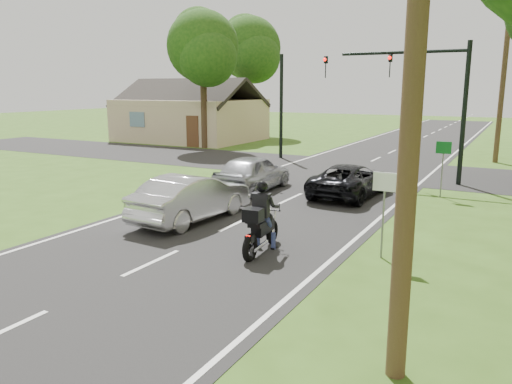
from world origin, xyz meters
TOP-DOWN VIEW (x-y plane):
  - ground at (0.00, 0.00)m, footprint 140.00×140.00m
  - road at (0.00, 10.00)m, footprint 8.00×100.00m
  - cross_road at (0.00, 16.00)m, footprint 60.00×7.00m
  - motorcycle_rider at (1.91, 1.93)m, footprint 0.64×2.16m
  - dark_suv at (1.80, 9.51)m, footprint 2.25×4.54m
  - silver_sedan at (-1.44, 3.69)m, footprint 1.83×4.49m
  - silver_suv at (-1.96, 8.61)m, footprint 1.90×4.41m
  - traffic_signal at (3.34, 14.00)m, footprint 6.38×0.44m
  - signal_pole_far at (-5.20, 18.00)m, footprint 0.20×0.20m
  - utility_pole_near at (6.20, -2.00)m, footprint 1.60×0.28m
  - utility_pole_far at (6.20, 22.00)m, footprint 1.60×0.28m
  - sign_white at (4.70, 2.98)m, footprint 0.55×0.07m
  - sign_green at (4.90, 10.98)m, footprint 0.55×0.07m
  - tree_left_near at (-11.73, 19.78)m, footprint 5.12×4.96m
  - tree_left_far at (-13.70, 29.76)m, footprint 5.76×5.58m
  - house at (-16.00, 24.00)m, footprint 10.20×8.00m

SIDE VIEW (x-z plane):
  - ground at x=0.00m, z-range 0.00..0.00m
  - cross_road at x=0.00m, z-range 0.00..0.01m
  - road at x=0.00m, z-range 0.00..0.01m
  - dark_suv at x=1.80m, z-range 0.01..1.25m
  - motorcycle_rider at x=1.91m, z-range -0.20..1.66m
  - silver_sedan at x=-1.44m, z-range 0.01..1.46m
  - silver_suv at x=-1.96m, z-range 0.01..1.49m
  - sign_white at x=4.70m, z-range 0.54..2.66m
  - sign_green at x=4.90m, z-range 0.54..2.66m
  - house at x=-16.00m, z-range -0.65..4.19m
  - signal_pole_far at x=-5.20m, z-range 0.00..6.00m
  - traffic_signal at x=3.34m, z-range 1.14..7.14m
  - utility_pole_near at x=6.20m, z-range 0.08..10.08m
  - utility_pole_far at x=6.20m, z-range 0.08..10.08m
  - tree_left_near at x=-11.73m, z-range 1.92..11.14m
  - tree_left_far at x=-13.70m, z-range 2.06..12.20m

